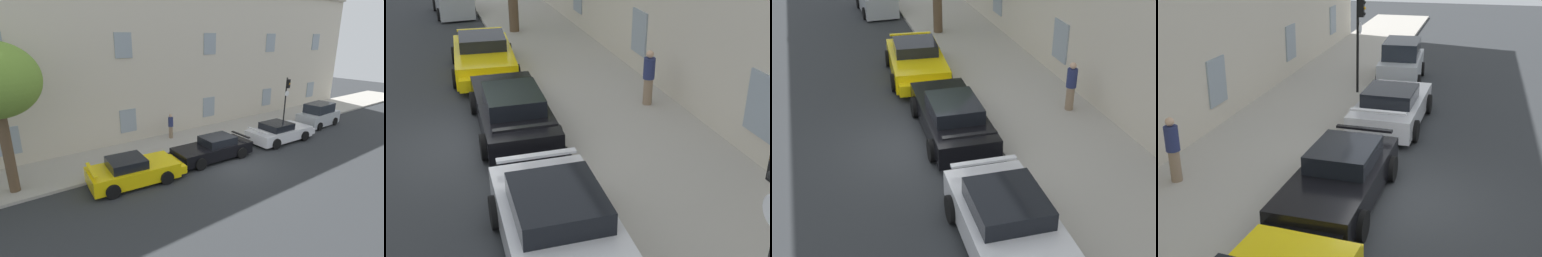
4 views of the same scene
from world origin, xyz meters
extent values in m
plane|color=#2B2D30|center=(0.00, 0.00, 0.00)|extent=(80.00, 80.00, 0.00)
cube|color=#A8A399|center=(0.00, 4.29, 0.07)|extent=(60.00, 4.08, 0.14)
cube|color=#8C99A3|center=(-3.36, 6.30, 1.60)|extent=(1.10, 0.06, 1.50)
cube|color=#8C99A3|center=(3.36, 6.30, 1.60)|extent=(1.10, 0.06, 1.50)
cube|color=yellow|center=(-5.46, 1.20, 0.53)|extent=(4.38, 2.39, 0.73)
cube|color=black|center=(-5.77, 1.23, 1.11)|extent=(1.82, 1.76, 0.42)
cube|color=yellow|center=(-3.61, 1.03, 0.44)|extent=(1.43, 1.97, 0.40)
cube|color=yellow|center=(-7.39, 1.38, 1.11)|extent=(0.31, 1.73, 0.06)
cylinder|color=black|center=(-4.07, 2.09, 0.33)|extent=(0.68, 0.30, 0.66)
cylinder|color=black|center=(-4.25, 0.08, 0.33)|extent=(0.68, 0.30, 0.66)
cylinder|color=black|center=(-6.67, 2.33, 0.33)|extent=(0.68, 0.30, 0.66)
cylinder|color=black|center=(-6.85, 0.31, 0.33)|extent=(0.68, 0.30, 0.66)
cube|color=black|center=(-0.48, 1.21, 0.52)|extent=(4.75, 2.03, 0.67)
cube|color=black|center=(-0.13, 1.19, 1.08)|extent=(1.93, 1.54, 0.44)
cube|color=black|center=(-2.53, 1.30, 0.44)|extent=(1.48, 1.73, 0.37)
cube|color=black|center=(1.67, 1.11, 1.08)|extent=(0.23, 1.55, 0.06)
cylinder|color=black|center=(-1.97, 0.36, 0.33)|extent=(0.68, 0.27, 0.67)
cylinder|color=black|center=(-1.88, 2.18, 0.33)|extent=(0.68, 0.27, 0.67)
cylinder|color=black|center=(0.93, 0.23, 0.33)|extent=(0.68, 0.27, 0.67)
cylinder|color=black|center=(1.01, 2.05, 0.33)|extent=(0.68, 0.27, 0.67)
cube|color=white|center=(5.21, 0.94, 0.53)|extent=(4.65, 2.16, 0.69)
cube|color=black|center=(4.87, 0.95, 1.10)|extent=(1.89, 1.66, 0.44)
cube|color=white|center=(3.11, 1.02, 1.10)|extent=(0.22, 1.70, 0.06)
cylinder|color=black|center=(3.83, 1.98, 0.34)|extent=(0.70, 0.27, 0.69)
cylinder|color=black|center=(3.76, 0.00, 0.34)|extent=(0.70, 0.27, 0.69)
cube|color=#B2B7BC|center=(-15.15, 1.11, 0.64)|extent=(3.97, 1.77, 1.09)
cylinder|color=black|center=(-13.98, 1.98, 0.31)|extent=(0.63, 0.21, 0.63)
cylinder|color=black|center=(-13.95, 0.28, 0.31)|extent=(0.63, 0.21, 0.63)
cylinder|color=black|center=(-16.34, 1.94, 0.31)|extent=(0.63, 0.21, 0.63)
cylinder|color=black|center=(-16.32, 0.24, 0.31)|extent=(0.63, 0.21, 0.63)
cylinder|color=#8C7259|center=(-0.68, 5.41, 0.55)|extent=(0.35, 0.35, 0.82)
cylinder|color=navy|center=(-0.68, 5.41, 1.28)|extent=(0.43, 0.43, 0.63)
sphere|color=tan|center=(-0.68, 5.41, 1.72)|extent=(0.22, 0.22, 0.22)
camera|label=1|loc=(-10.78, -11.00, 6.80)|focal=27.55mm
camera|label=2|loc=(12.01, -1.05, 6.17)|focal=46.84mm
camera|label=3|loc=(13.34, -2.67, 7.89)|focal=48.27mm
camera|label=4|loc=(-10.87, -1.66, 5.88)|focal=47.76mm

